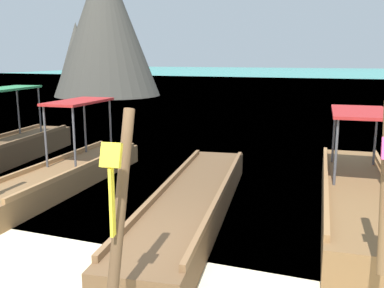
{
  "coord_description": "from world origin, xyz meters",
  "views": [
    {
      "loc": [
        2.79,
        -4.46,
        2.94
      ],
      "look_at": [
        0.0,
        3.08,
        1.32
      ],
      "focal_mm": 40.37,
      "sensor_mm": 36.0,
      "label": 1
    }
  ],
  "objects_px": {
    "longtail_boat_pink_ribbon": "(357,198)",
    "mooring_buoy_near": "(130,112)",
    "karst_rock": "(103,28)",
    "longtail_boat_red_ribbon": "(65,173)",
    "longtail_boat_yellow_ribbon": "(193,204)"
  },
  "relations": [
    {
      "from": "mooring_buoy_near",
      "to": "karst_rock",
      "type": "bearing_deg",
      "value": 126.89
    },
    {
      "from": "longtail_boat_red_ribbon",
      "to": "mooring_buoy_near",
      "type": "height_order",
      "value": "longtail_boat_red_ribbon"
    },
    {
      "from": "longtail_boat_red_ribbon",
      "to": "mooring_buoy_near",
      "type": "distance_m",
      "value": 12.1
    },
    {
      "from": "karst_rock",
      "to": "longtail_boat_red_ribbon",
      "type": "bearing_deg",
      "value": -60.57
    },
    {
      "from": "longtail_boat_pink_ribbon",
      "to": "mooring_buoy_near",
      "type": "bearing_deg",
      "value": 134.29
    },
    {
      "from": "longtail_boat_pink_ribbon",
      "to": "karst_rock",
      "type": "height_order",
      "value": "karst_rock"
    },
    {
      "from": "longtail_boat_pink_ribbon",
      "to": "mooring_buoy_near",
      "type": "height_order",
      "value": "longtail_boat_pink_ribbon"
    },
    {
      "from": "longtail_boat_red_ribbon",
      "to": "longtail_boat_yellow_ribbon",
      "type": "bearing_deg",
      "value": -13.66
    },
    {
      "from": "longtail_boat_red_ribbon",
      "to": "mooring_buoy_near",
      "type": "xyz_separation_m",
      "value": [
        -4.43,
        11.26,
        -0.12
      ]
    },
    {
      "from": "longtail_boat_pink_ribbon",
      "to": "mooring_buoy_near",
      "type": "distance_m",
      "value": 15.32
    },
    {
      "from": "longtail_boat_red_ribbon",
      "to": "karst_rock",
      "type": "height_order",
      "value": "karst_rock"
    },
    {
      "from": "longtail_boat_yellow_ribbon",
      "to": "longtail_boat_red_ribbon",
      "type": "bearing_deg",
      "value": 166.34
    },
    {
      "from": "longtail_boat_red_ribbon",
      "to": "longtail_boat_yellow_ribbon",
      "type": "height_order",
      "value": "longtail_boat_red_ribbon"
    },
    {
      "from": "longtail_boat_yellow_ribbon",
      "to": "mooring_buoy_near",
      "type": "bearing_deg",
      "value": 123.01
    },
    {
      "from": "mooring_buoy_near",
      "to": "longtail_boat_yellow_ribbon",
      "type": "bearing_deg",
      "value": -56.99
    }
  ]
}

